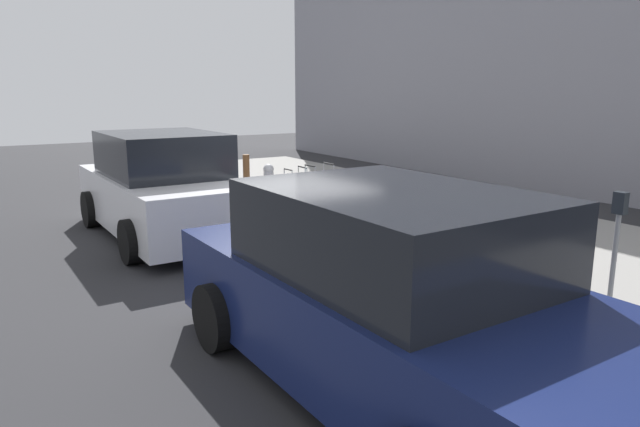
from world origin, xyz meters
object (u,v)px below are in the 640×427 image
object	(u,v)px
suitcase_teal_2	(440,244)
parked_car_navy_0	(390,297)
suitcase_maroon_7	(343,210)
suitcase_black_6	(355,216)
suitcase_maroon_0	(498,253)
suitcase_navy_4	(395,231)
suitcase_teal_9	(310,198)
suitcase_navy_11	(288,197)
parked_car_white_1	(164,188)
bollard_post	(247,177)
suitcase_olive_3	(416,234)
parking_meter	(617,236)
suitcase_silver_1	(467,252)
fire_hydrant	(269,183)
suitcase_olive_10	(303,198)
suitcase_silver_8	(329,202)
suitcase_red_5	(378,216)

from	to	relation	value
suitcase_teal_2	parked_car_navy_0	size ratio (longest dim) A/B	0.18
suitcase_maroon_7	suitcase_black_6	bearing A→B (deg)	171.72
suitcase_maroon_7	suitcase_maroon_0	bearing A→B (deg)	178.66
suitcase_navy_4	suitcase_teal_9	distance (m)	2.29
suitcase_teal_9	suitcase_navy_11	world-z (taller)	suitcase_teal_9
suitcase_maroon_7	parked_car_white_1	size ratio (longest dim) A/B	0.23
suitcase_navy_4	bollard_post	xyz separation A→B (m)	(4.72, 0.12, 0.20)
suitcase_maroon_0	suitcase_teal_2	size ratio (longest dim) A/B	1.33
suitcase_teal_2	suitcase_black_6	world-z (taller)	suitcase_teal_2
suitcase_teal_2	bollard_post	world-z (taller)	bollard_post
suitcase_olive_3	suitcase_maroon_7	distance (m)	1.90
suitcase_teal_2	parking_meter	size ratio (longest dim) A/B	0.66
suitcase_maroon_0	suitcase_navy_11	bearing A→B (deg)	-0.05
suitcase_silver_1	parked_car_navy_0	xyz separation A→B (m)	(-1.46, 2.44, 0.36)
parked_car_white_1	suitcase_teal_9	bearing A→B (deg)	-108.73
suitcase_navy_11	parking_meter	distance (m)	6.25
suitcase_black_6	fire_hydrant	distance (m)	2.99
suitcase_olive_10	parking_meter	world-z (taller)	parking_meter
parking_meter	suitcase_teal_2	bearing A→B (deg)	5.90
suitcase_maroon_0	fire_hydrant	world-z (taller)	suitcase_maroon_0
suitcase_silver_1	suitcase_navy_11	distance (m)	4.47
suitcase_black_6	parking_meter	xyz separation A→B (m)	(-4.07, -0.26, 0.53)
suitcase_navy_4	suitcase_silver_8	distance (m)	1.87
suitcase_silver_1	suitcase_olive_3	distance (m)	0.87
suitcase_maroon_0	fire_hydrant	size ratio (longest dim) A/B	1.38
suitcase_navy_11	bollard_post	distance (m)	1.58
suitcase_teal_2	suitcase_silver_8	distance (m)	2.72
suitcase_black_6	fire_hydrant	world-z (taller)	suitcase_black_6
suitcase_olive_3	suitcase_navy_11	distance (m)	3.61
suitcase_silver_8	parking_meter	size ratio (longest dim) A/B	0.83
suitcase_silver_8	suitcase_navy_11	world-z (taller)	suitcase_silver_8
suitcase_teal_2	parked_car_navy_0	world-z (taller)	parked_car_navy_0
parked_car_white_1	suitcase_silver_1	bearing A→B (deg)	-150.98
fire_hydrant	parked_car_white_1	world-z (taller)	parked_car_white_1
suitcase_navy_4	suitcase_teal_9	size ratio (longest dim) A/B	0.61
suitcase_silver_8	bollard_post	distance (m)	2.87
suitcase_silver_1	parked_car_white_1	xyz separation A→B (m)	(4.40, 2.44, 0.39)
suitcase_red_5	parking_meter	xyz separation A→B (m)	(-3.58, -0.18, 0.44)
suitcase_olive_3	parked_car_navy_0	bearing A→B (deg)	134.65
suitcase_maroon_7	parking_meter	distance (m)	4.54
suitcase_maroon_7	suitcase_silver_8	size ratio (longest dim) A/B	0.91
suitcase_maroon_0	suitcase_red_5	world-z (taller)	suitcase_maroon_0
suitcase_teal_9	suitcase_olive_10	bearing A→B (deg)	-13.24
suitcase_black_6	bollard_post	size ratio (longest dim) A/B	0.88
suitcase_teal_2	suitcase_silver_8	size ratio (longest dim) A/B	0.79
suitcase_silver_8	suitcase_teal_9	size ratio (longest dim) A/B	1.08
suitcase_red_5	suitcase_maroon_7	bearing A→B (deg)	0.92
suitcase_teal_2	suitcase_navy_4	world-z (taller)	suitcase_teal_2
suitcase_maroon_7	suitcase_navy_11	distance (m)	1.71
suitcase_maroon_0	parking_meter	distance (m)	1.33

